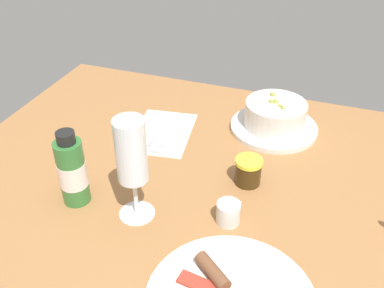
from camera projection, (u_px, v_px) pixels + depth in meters
The scene contains 7 objects.
ground_plane at pixel (206, 187), 89.87cm from camera, with size 110.00×84.00×3.00cm, color #9E6B3D.
porridge_bowl at pixel (275, 117), 103.21cm from camera, with size 20.78×20.78×8.08cm.
cutlery_setting at pixel (162, 133), 103.71cm from camera, with size 15.73×20.86×0.90cm.
creamer_jug at pixel (229, 212), 78.44cm from camera, with size 5.14×4.45×4.89cm.
wine_glass at pixel (132, 156), 73.75cm from camera, with size 6.67×6.67×20.44cm.
jam_jar at pixel (248, 171), 87.26cm from camera, with size 5.50×5.50×5.68cm.
sauce_bottle_green at pixel (72, 171), 80.64cm from camera, with size 5.31×5.31×15.55cm.
Camera 1 is at (-20.30, 65.85, 56.95)cm, focal length 40.74 mm.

